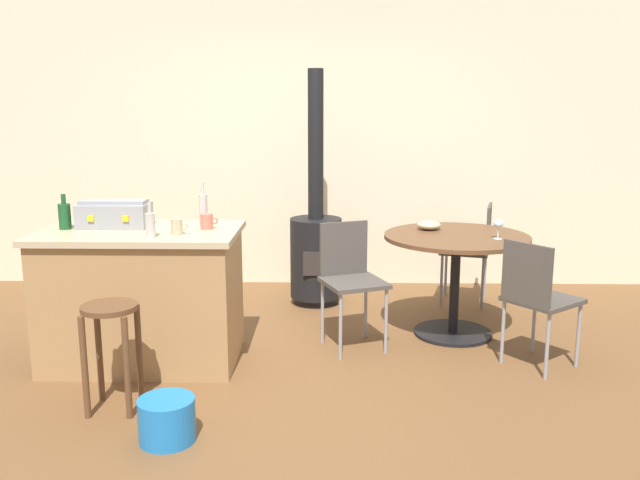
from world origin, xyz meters
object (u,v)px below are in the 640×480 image
(dining_table, at_px, (456,259))
(serving_bowl, at_px, (429,225))
(kitchen_island, at_px, (143,296))
(folding_chair_far, at_px, (537,294))
(folding_chair_near, at_px, (350,274))
(bottle_2, at_px, (65,216))
(wooden_stool, at_px, (111,335))
(cup_1, at_px, (207,221))
(toolbox, at_px, (114,214))
(folding_chair_left, at_px, (473,245))
(bottle_1, at_px, (203,209))
(cup_0, at_px, (177,227))
(bottle_0, at_px, (150,224))
(wood_stove, at_px, (316,246))
(plastic_bucket, at_px, (167,420))
(wine_glass, at_px, (499,224))

(dining_table, relative_size, serving_bowl, 5.88)
(kitchen_island, height_order, folding_chair_far, kitchen_island)
(folding_chair_near, height_order, folding_chair_far, folding_chair_near)
(bottle_2, relative_size, serving_bowl, 1.28)
(dining_table, xyz_separation_m, folding_chair_near, (-0.78, -0.24, -0.06))
(wooden_stool, xyz_separation_m, serving_bowl, (1.97, 1.50, 0.35))
(wooden_stool, bearing_deg, folding_chair_near, 37.78)
(serving_bowl, bearing_deg, cup_1, -154.70)
(toolbox, bearing_deg, bottle_2, -166.13)
(bottle_2, distance_m, cup_1, 0.93)
(folding_chair_near, distance_m, folding_chair_left, 1.50)
(folding_chair_far, height_order, bottle_1, bottle_1)
(wooden_stool, bearing_deg, cup_0, 65.47)
(folding_chair_near, height_order, folding_chair_left, folding_chair_near)
(toolbox, relative_size, bottle_0, 2.17)
(folding_chair_near, distance_m, wood_stove, 1.06)
(folding_chair_far, xyz_separation_m, plastic_bucket, (-2.16, -1.02, -0.39))
(folding_chair_near, bearing_deg, cup_0, -156.33)
(folding_chair_left, height_order, plastic_bucket, folding_chair_left)
(wooden_stool, relative_size, bottle_2, 2.67)
(wood_stove, relative_size, cup_1, 16.89)
(kitchen_island, distance_m, folding_chair_near, 1.42)
(cup_1, bearing_deg, dining_table, 16.86)
(bottle_2, distance_m, plastic_bucket, 1.68)
(wood_stove, xyz_separation_m, cup_1, (-0.68, -1.31, 0.44))
(bottle_1, xyz_separation_m, serving_bowl, (1.60, 0.61, -0.22))
(dining_table, bearing_deg, bottle_2, -168.41)
(folding_chair_far, bearing_deg, serving_bowl, 124.70)
(wooden_stool, relative_size, folding_chair_left, 0.71)
(serving_bowl, bearing_deg, bottle_1, -159.06)
(kitchen_island, relative_size, cup_0, 12.01)
(bottle_1, xyz_separation_m, cup_0, (-0.11, -0.32, -0.06))
(bottle_2, height_order, wine_glass, bottle_2)
(folding_chair_left, bearing_deg, cup_0, -145.03)
(bottle_0, bearing_deg, bottle_1, 58.71)
(folding_chair_near, bearing_deg, wood_stove, 104.72)
(folding_chair_left, xyz_separation_m, wood_stove, (-1.35, -0.01, -0.01))
(bottle_2, distance_m, wine_glass, 2.95)
(bottle_0, relative_size, cup_0, 1.95)
(bottle_1, xyz_separation_m, bottle_2, (-0.88, -0.14, -0.02))
(plastic_bucket, bearing_deg, bottle_0, 107.67)
(toolbox, relative_size, plastic_bucket, 1.55)
(folding_chair_far, distance_m, plastic_bucket, 2.42)
(wooden_stool, height_order, cup_0, cup_0)
(toolbox, bearing_deg, bottle_1, 6.77)
(wooden_stool, bearing_deg, bottle_0, 76.10)
(bottle_1, height_order, cup_0, bottle_1)
(folding_chair_near, xyz_separation_m, wood_stove, (-0.27, 1.03, -0.02))
(cup_1, relative_size, plastic_bucket, 0.40)
(serving_bowl, bearing_deg, wood_stove, 146.65)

